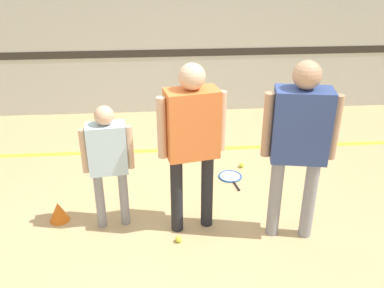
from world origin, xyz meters
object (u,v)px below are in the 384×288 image
Objects in this scene: tennis_ball_by_spare_racket at (242,165)px; training_cone at (59,212)px; racket_spare_on_floor at (231,177)px; person_instructor at (192,133)px; tennis_ball_near_instructor at (179,239)px; person_student_left at (108,155)px; person_student_right at (300,135)px.

training_cone reaches higher than tennis_ball_by_spare_racket.
racket_spare_on_floor is 2.12m from training_cone.
person_instructor is 8.00× the size of training_cone.
person_instructor reaches higher than training_cone.
tennis_ball_by_spare_racket is (0.91, 1.46, 0.00)m from tennis_ball_near_instructor.
person_instructor is 1.73m from training_cone.
person_student_left is 20.32× the size of tennis_ball_by_spare_racket.
person_student_right is 1.66m from racket_spare_on_floor.
person_student_right reaches higher than racket_spare_on_floor.
tennis_ball_near_instructor is (-1.13, -0.04, -1.09)m from person_student_right.
tennis_ball_by_spare_racket is at bearing 46.71° from person_instructor.
tennis_ball_near_instructor is (-0.15, -0.25, -1.05)m from person_instructor.
training_cone is at bearing 0.09° from person_student_right.
tennis_ball_near_instructor is at bearing -33.98° from person_student_left.
tennis_ball_by_spare_racket is (0.75, 1.21, -1.05)m from person_instructor.
person_student_left is 2.60× the size of racket_spare_on_floor.
person_instructor reaches higher than racket_spare_on_floor.
person_student_left is at bearing -10.94° from training_cone.
racket_spare_on_floor is (-0.41, 1.17, -1.11)m from person_student_right.
person_student_left is 1.83m from racket_spare_on_floor.
person_student_left is 0.74× the size of person_student_right.
tennis_ball_by_spare_racket is (0.19, 0.25, 0.02)m from racket_spare_on_floor.
person_instructor is at bearing -121.82° from tennis_ball_by_spare_racket.
person_student_left reaches higher than racket_spare_on_floor.
person_student_left is at bearing -67.74° from racket_spare_on_floor.
training_cone reaches higher than racket_spare_on_floor.
person_student_left is 20.32× the size of tennis_ball_near_instructor.
racket_spare_on_floor is 7.81× the size of tennis_ball_near_instructor.
racket_spare_on_floor is at bearing -60.62° from person_student_right.
person_student_right is 3.52× the size of racket_spare_on_floor.
person_student_left is at bearing 161.41° from person_instructor.
training_cone is (-1.98, -0.75, 0.10)m from racket_spare_on_floor.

